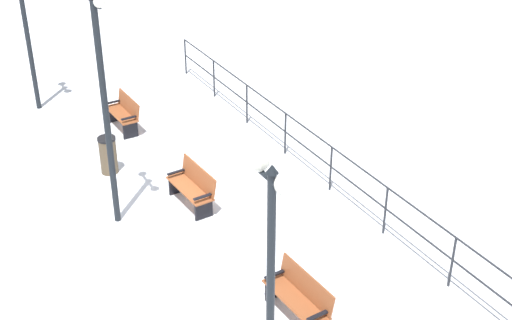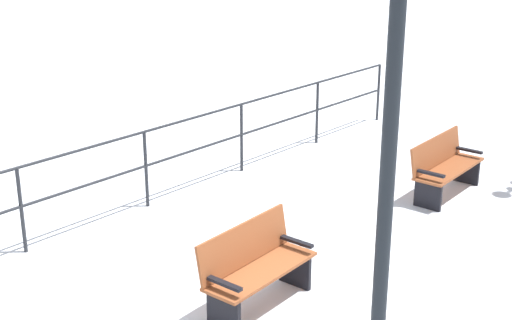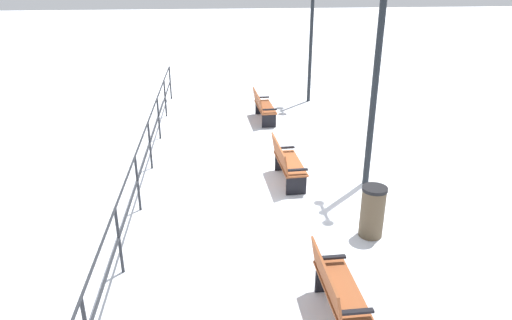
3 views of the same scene
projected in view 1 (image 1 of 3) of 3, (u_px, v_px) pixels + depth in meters
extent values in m
plane|color=white|center=(190.00, 205.00, 16.52)|extent=(80.00, 80.00, 0.00)
cube|color=brown|center=(121.00, 114.00, 19.59)|extent=(0.51, 1.37, 0.04)
cube|color=brown|center=(129.00, 104.00, 19.58)|extent=(0.15, 1.36, 0.43)
cube|color=black|center=(114.00, 114.00, 20.13)|extent=(0.42, 0.06, 0.48)
cube|color=black|center=(130.00, 130.00, 19.27)|extent=(0.42, 0.06, 0.48)
cube|color=black|center=(112.00, 102.00, 19.95)|extent=(0.42, 0.08, 0.04)
cube|color=black|center=(129.00, 118.00, 19.09)|extent=(0.42, 0.08, 0.04)
cube|color=brown|center=(190.00, 188.00, 16.30)|extent=(0.56, 1.49, 0.04)
cube|color=brown|center=(199.00, 176.00, 16.29)|extent=(0.20, 1.47, 0.47)
cube|color=black|center=(177.00, 185.00, 16.87)|extent=(0.43, 0.07, 0.45)
cube|color=black|center=(204.00, 210.00, 15.95)|extent=(0.43, 0.07, 0.45)
cube|color=black|center=(176.00, 172.00, 16.69)|extent=(0.44, 0.09, 0.04)
cube|color=black|center=(202.00, 197.00, 15.77)|extent=(0.44, 0.09, 0.04)
cube|color=brown|center=(296.00, 299.00, 13.03)|extent=(0.55, 1.56, 0.04)
cube|color=brown|center=(307.00, 284.00, 13.03)|extent=(0.19, 1.54, 0.43)
cube|color=black|center=(275.00, 288.00, 13.63)|extent=(0.42, 0.07, 0.43)
cube|color=black|center=(274.00, 275.00, 13.45)|extent=(0.42, 0.09, 0.04)
cube|color=black|center=(317.00, 316.00, 12.48)|extent=(0.42, 0.09, 0.04)
cylinder|color=black|center=(27.00, 35.00, 19.91)|extent=(0.14, 0.14, 4.48)
cylinder|color=black|center=(106.00, 117.00, 14.74)|extent=(0.14, 0.14, 5.08)
cylinder|color=black|center=(93.00, 2.00, 13.55)|extent=(0.08, 0.79, 0.08)
sphere|color=white|center=(99.00, 2.00, 13.19)|extent=(0.23, 0.23, 0.23)
cylinder|color=black|center=(270.00, 319.00, 9.83)|extent=(0.12, 0.12, 4.63)
cylinder|color=black|center=(272.00, 181.00, 8.75)|extent=(0.07, 0.65, 0.07)
sphere|color=white|center=(259.00, 161.00, 8.93)|extent=(0.29, 0.29, 0.29)
sphere|color=white|center=(286.00, 184.00, 8.44)|extent=(0.29, 0.29, 0.29)
cone|color=black|center=(272.00, 169.00, 8.66)|extent=(0.16, 0.16, 0.12)
cylinder|color=#26282D|center=(185.00, 57.00, 22.97)|extent=(0.05, 0.05, 1.15)
cylinder|color=#26282D|center=(214.00, 79.00, 21.43)|extent=(0.05, 0.05, 1.15)
cylinder|color=#26282D|center=(247.00, 104.00, 19.89)|extent=(0.05, 0.05, 1.15)
cylinder|color=#26282D|center=(285.00, 134.00, 18.35)|extent=(0.05, 0.05, 1.15)
cylinder|color=#26282D|center=(331.00, 169.00, 16.82)|extent=(0.05, 0.05, 1.15)
cylinder|color=#26282D|center=(385.00, 211.00, 15.28)|extent=(0.05, 0.05, 1.15)
cylinder|color=#26282D|center=(452.00, 262.00, 13.74)|extent=(0.05, 0.05, 1.15)
cylinder|color=#26282D|center=(308.00, 130.00, 17.30)|extent=(0.04, 14.22, 0.04)
cylinder|color=#26282D|center=(307.00, 148.00, 17.56)|extent=(0.04, 14.22, 0.04)
cylinder|color=brown|center=(108.00, 156.00, 17.59)|extent=(0.42, 0.42, 0.90)
cylinder|color=black|center=(106.00, 139.00, 17.35)|extent=(0.44, 0.44, 0.06)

